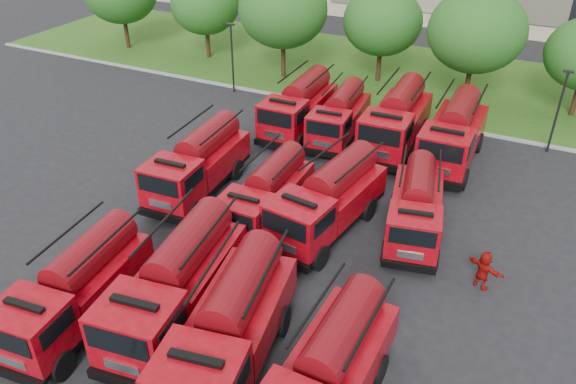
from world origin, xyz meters
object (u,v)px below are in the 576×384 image
object	(u,v)px
fire_truck_10	(396,119)
fire_truck_4	(198,163)
fire_truck_0	(77,288)
fire_truck_9	(340,116)
fire_truck_11	(454,134)
fire_truck_1	(177,283)
fire_truck_8	(299,106)
firefighter_4	(228,227)
firefighter_5	(480,286)
fire_truck_5	(267,195)
fire_truck_7	(416,207)
fire_truck_3	(328,373)
fire_truck_6	(328,199)
fire_truck_2	(230,328)

from	to	relation	value
fire_truck_10	fire_truck_4	bearing A→B (deg)	-131.11
fire_truck_0	fire_truck_9	size ratio (longest dim) A/B	1.04
fire_truck_4	fire_truck_11	world-z (taller)	fire_truck_11
fire_truck_0	fire_truck_1	distance (m)	3.77
fire_truck_8	fire_truck_10	bearing A→B (deg)	2.87
fire_truck_11	fire_truck_4	bearing A→B (deg)	-141.69
fire_truck_1	firefighter_4	world-z (taller)	fire_truck_1
firefighter_4	firefighter_5	size ratio (longest dim) A/B	0.84
fire_truck_8	firefighter_4	xyz separation A→B (m)	(1.52, -11.37, -1.71)
fire_truck_8	fire_truck_10	xyz separation A→B (m)	(6.21, 0.47, 0.11)
fire_truck_5	fire_truck_1	bearing A→B (deg)	-90.76
fire_truck_7	fire_truck_4	bearing A→B (deg)	174.30
fire_truck_8	fire_truck_5	bearing A→B (deg)	-74.77
fire_truck_7	fire_truck_1	bearing A→B (deg)	-136.37
fire_truck_10	fire_truck_5	bearing A→B (deg)	-108.88
fire_truck_1	fire_truck_4	xyz separation A→B (m)	(-4.65, 8.36, -0.09)
fire_truck_11	firefighter_5	size ratio (longest dim) A/B	4.43
fire_truck_3	fire_truck_7	xyz separation A→B (m)	(-0.09, 10.80, -0.12)
firefighter_4	fire_truck_8	bearing A→B (deg)	-53.34
fire_truck_0	fire_truck_6	distance (m)	11.54
fire_truck_4	fire_truck_9	world-z (taller)	fire_truck_4
fire_truck_2	fire_truck_10	distance (m)	19.00
fire_truck_9	fire_truck_10	bearing A→B (deg)	2.68
fire_truck_5	firefighter_4	size ratio (longest dim) A/B	4.56
fire_truck_5	fire_truck_7	distance (m)	7.04
fire_truck_3	fire_truck_8	world-z (taller)	fire_truck_8
fire_truck_3	firefighter_4	size ratio (longest dim) A/B	4.85
fire_truck_6	firefighter_5	world-z (taller)	fire_truck_6
fire_truck_0	fire_truck_1	size ratio (longest dim) A/B	0.90
firefighter_4	fire_truck_2	bearing A→B (deg)	151.74
fire_truck_7	fire_truck_8	world-z (taller)	fire_truck_8
fire_truck_10	fire_truck_8	bearing A→B (deg)	-177.70
fire_truck_7	firefighter_5	xyz separation A→B (m)	(3.59, -2.46, -1.52)
fire_truck_2	fire_truck_5	xyz separation A→B (m)	(-3.10, 8.46, -0.23)
fire_truck_6	firefighter_5	size ratio (longest dim) A/B	4.37
fire_truck_2	fire_truck_9	world-z (taller)	fire_truck_2
fire_truck_0	fire_truck_6	world-z (taller)	fire_truck_6
fire_truck_6	firefighter_5	bearing A→B (deg)	0.64
fire_truck_10	fire_truck_11	size ratio (longest dim) A/B	1.02
fire_truck_6	fire_truck_7	bearing A→B (deg)	29.72
fire_truck_2	fire_truck_11	xyz separation A→B (m)	(3.57, 18.61, 0.02)
fire_truck_4	firefighter_5	size ratio (longest dim) A/B	4.22
fire_truck_3	fire_truck_1	bearing A→B (deg)	170.41
fire_truck_3	fire_truck_10	world-z (taller)	fire_truck_10
fire_truck_9	firefighter_5	size ratio (longest dim) A/B	3.91
fire_truck_2	fire_truck_8	bearing A→B (deg)	98.44
fire_truck_8	fire_truck_9	xyz separation A→B (m)	(2.74, 0.02, -0.15)
firefighter_4	firefighter_5	bearing A→B (deg)	-146.17
fire_truck_1	fire_truck_9	xyz separation A→B (m)	(-0.36, 17.47, -0.23)
fire_truck_11	fire_truck_3	bearing A→B (deg)	-90.51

